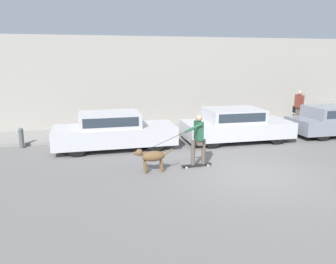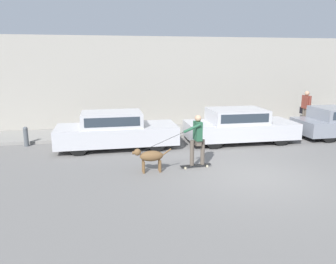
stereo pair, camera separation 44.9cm
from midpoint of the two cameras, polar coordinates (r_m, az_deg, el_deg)
ground_plane at (r=9.78m, az=15.46°, el=-7.37°), size 36.00×36.00×0.00m
back_wall at (r=16.05m, az=4.43°, el=8.56°), size 32.00×0.30×4.28m
sidewalk_curb at (r=15.14m, az=5.54°, el=0.34°), size 30.00×2.18×0.12m
parked_car_0 at (r=12.26m, az=-8.04°, el=0.21°), size 4.43×1.76×1.36m
parked_car_1 at (r=13.39m, az=13.24°, el=1.02°), size 4.32×1.86×1.34m
dog at (r=9.59m, az=-1.82°, el=-4.26°), size 1.16×0.32×0.73m
skateboarder at (r=9.94m, az=6.40°, el=-1.03°), size 2.29×0.52×1.63m
pedestrian_with_bag at (r=17.02m, az=23.55°, el=4.07°), size 0.23×0.71×1.67m
fire_hydrant at (r=13.47m, az=-22.64°, el=-0.65°), size 0.18×0.18×0.77m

